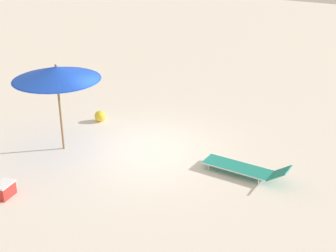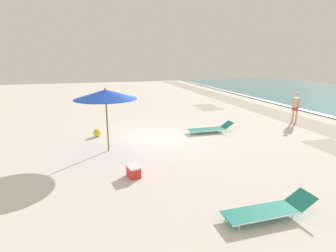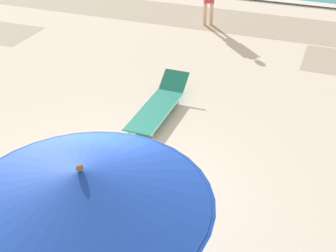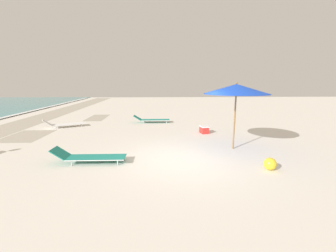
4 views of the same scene
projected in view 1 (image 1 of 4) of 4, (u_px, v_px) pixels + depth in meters
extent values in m
cube|color=silver|center=(142.00, 153.00, 13.64)|extent=(60.00, 60.00, 0.16)
cylinder|color=olive|center=(60.00, 112.00, 13.27)|extent=(0.06, 0.06, 2.31)
cone|color=blue|center=(56.00, 73.00, 12.81)|extent=(2.45, 2.45, 0.37)
cylinder|color=#13359C|center=(57.00, 79.00, 12.88)|extent=(2.37, 2.37, 0.01)
sphere|color=olive|center=(56.00, 65.00, 12.73)|extent=(0.07, 0.07, 0.07)
cube|color=#1E8475|center=(237.00, 167.00, 12.34)|extent=(0.62, 1.84, 0.03)
cylinder|color=silver|center=(242.00, 162.00, 12.58)|extent=(0.05, 1.83, 0.03)
cylinder|color=silver|center=(232.00, 172.00, 12.11)|extent=(0.05, 1.83, 0.03)
cube|color=#1E8475|center=(279.00, 173.00, 11.72)|extent=(0.58, 0.48, 0.34)
cylinder|color=silver|center=(217.00, 160.00, 12.93)|extent=(0.03, 0.03, 0.16)
cylinder|color=silver|center=(208.00, 167.00, 12.53)|extent=(0.03, 0.03, 0.16)
cylinder|color=silver|center=(266.00, 173.00, 12.23)|extent=(0.03, 0.03, 0.16)
cylinder|color=silver|center=(259.00, 181.00, 11.83)|extent=(0.03, 0.03, 0.16)
sphere|color=yellow|center=(100.00, 116.00, 15.54)|extent=(0.37, 0.37, 0.37)
cube|color=red|center=(4.00, 191.00, 11.28)|extent=(0.54, 0.43, 0.32)
cube|color=white|center=(3.00, 184.00, 11.21)|extent=(0.56, 0.44, 0.05)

